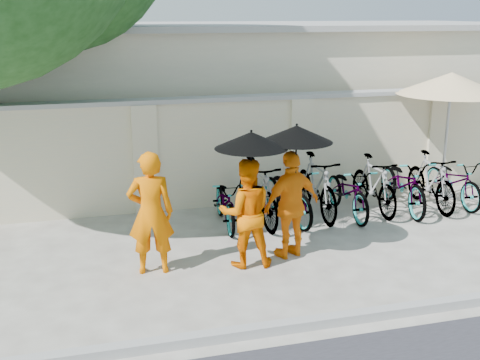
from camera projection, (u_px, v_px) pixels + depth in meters
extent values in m
plane|color=#BCB8AD|center=(244.00, 273.00, 8.56)|extent=(80.00, 80.00, 0.00)
cube|color=#999999|center=(284.00, 327.00, 6.97)|extent=(40.00, 0.16, 0.12)
cube|color=beige|center=(249.00, 152.00, 11.52)|extent=(20.00, 0.30, 2.00)
cube|color=beige|center=(245.00, 94.00, 15.14)|extent=(14.00, 6.00, 3.20)
imported|color=#E36900|center=(151.00, 213.00, 8.37)|extent=(0.69, 0.49, 1.76)
imported|color=#E16400|center=(246.00, 213.00, 8.62)|extent=(0.85, 0.70, 1.60)
cylinder|color=black|center=(251.00, 174.00, 8.40)|extent=(0.02, 0.02, 0.97)
cone|color=black|center=(251.00, 140.00, 8.27)|extent=(1.03, 1.03, 0.24)
imported|color=orange|center=(292.00, 205.00, 8.94)|extent=(1.03, 0.66, 1.64)
cylinder|color=black|center=(296.00, 167.00, 8.71)|extent=(0.02, 0.02, 0.98)
cone|color=black|center=(297.00, 134.00, 8.58)|extent=(1.05, 1.05, 0.24)
cylinder|color=#999999|center=(441.00, 194.00, 12.14)|extent=(0.47, 0.47, 0.09)
cylinder|color=#9F9F9F|center=(446.00, 142.00, 11.85)|extent=(0.06, 0.06, 2.22)
cone|color=beige|center=(451.00, 83.00, 11.54)|extent=(2.64, 2.64, 0.42)
imported|color=#9F9F9F|center=(226.00, 202.00, 10.33)|extent=(0.70, 1.70, 0.87)
imported|color=#9F9F9F|center=(257.00, 192.00, 10.43)|extent=(0.66, 1.91, 1.13)
imported|color=#9F9F9F|center=(287.00, 193.00, 10.63)|extent=(0.89, 1.93, 0.98)
imported|color=#9F9F9F|center=(316.00, 186.00, 10.80)|extent=(0.54, 1.88, 1.13)
imported|color=#9F9F9F|center=(348.00, 191.00, 10.85)|extent=(0.65, 1.78, 0.93)
imported|color=#9F9F9F|center=(374.00, 184.00, 11.08)|extent=(0.49, 1.72, 1.03)
imported|color=#9F9F9F|center=(404.00, 184.00, 11.15)|extent=(0.88, 2.00, 1.02)
imported|color=#9F9F9F|center=(431.00, 181.00, 11.28)|extent=(0.57, 1.77, 1.05)
imported|color=#9F9F9F|center=(453.00, 181.00, 11.54)|extent=(0.64, 1.76, 0.92)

